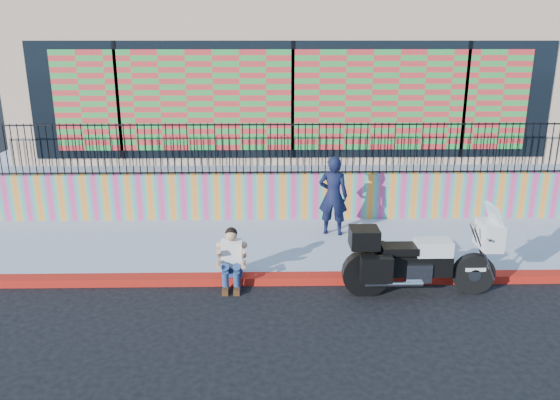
{
  "coord_description": "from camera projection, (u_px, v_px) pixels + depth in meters",
  "views": [
    {
      "loc": [
        -0.56,
        -9.17,
        4.37
      ],
      "look_at": [
        -0.36,
        1.2,
        1.23
      ],
      "focal_mm": 35.0,
      "sensor_mm": 36.0,
      "label": 1
    }
  ],
  "objects": [
    {
      "name": "ground",
      "position": [
        301.0,
        282.0,
        10.06
      ],
      "size": [
        90.0,
        90.0,
        0.0
      ],
      "primitive_type": "plane",
      "color": "black",
      "rests_on": "ground"
    },
    {
      "name": "metal_fence",
      "position": [
        294.0,
        149.0,
        12.63
      ],
      "size": [
        15.8,
        0.04,
        1.2
      ],
      "primitive_type": null,
      "color": "black",
      "rests_on": "mural_wall"
    },
    {
      "name": "elevated_platform",
      "position": [
        287.0,
        154.0,
        17.87
      ],
      "size": [
        16.0,
        10.0,
        1.25
      ],
      "primitive_type": "cube",
      "color": "#9299AF",
      "rests_on": "ground"
    },
    {
      "name": "police_officer",
      "position": [
        333.0,
        196.0,
        11.85
      ],
      "size": [
        0.72,
        0.56,
        1.75
      ],
      "primitive_type": "imported",
      "rotation": [
        0.0,
        0.0,
        2.9
      ],
      "color": "black",
      "rests_on": "sidewalk"
    },
    {
      "name": "mural_wall",
      "position": [
        294.0,
        196.0,
        12.96
      ],
      "size": [
        16.0,
        0.2,
        1.1
      ],
      "primitive_type": "cube",
      "color": "#D7387B",
      "rests_on": "sidewalk"
    },
    {
      "name": "police_motorcycle",
      "position": [
        418.0,
        257.0,
        9.43
      ],
      "size": [
        2.63,
        0.87,
        1.64
      ],
      "color": "black",
      "rests_on": "ground"
    },
    {
      "name": "storefront_building",
      "position": [
        287.0,
        73.0,
        16.9
      ],
      "size": [
        14.0,
        8.06,
        4.0
      ],
      "color": "tan",
      "rests_on": "elevated_platform"
    },
    {
      "name": "red_curb",
      "position": [
        301.0,
        279.0,
        10.04
      ],
      "size": [
        16.0,
        0.3,
        0.15
      ],
      "primitive_type": "cube",
      "color": "#A2240B",
      "rests_on": "ground"
    },
    {
      "name": "sidewalk",
      "position": [
        297.0,
        246.0,
        11.61
      ],
      "size": [
        16.0,
        3.0,
        0.15
      ],
      "primitive_type": "cube",
      "color": "#9299AF",
      "rests_on": "ground"
    },
    {
      "name": "seated_man",
      "position": [
        232.0,
        264.0,
        9.76
      ],
      "size": [
        0.54,
        0.71,
        1.06
      ],
      "color": "navy",
      "rests_on": "ground"
    }
  ]
}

